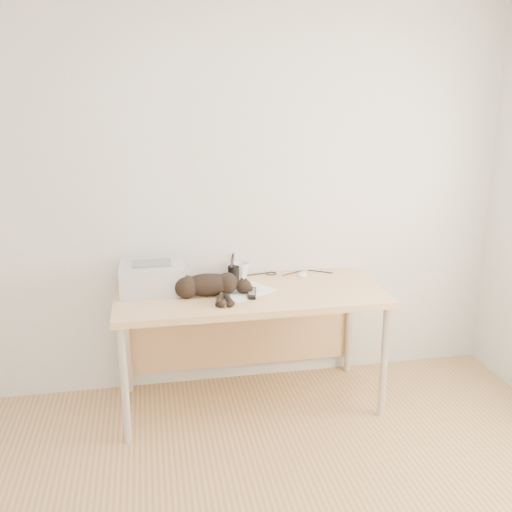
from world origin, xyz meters
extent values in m
plane|color=silver|center=(0.00, 1.75, 1.30)|extent=(3.50, 0.00, 3.50)
cube|color=#D5B37D|center=(0.00, 1.39, 0.72)|extent=(1.60, 0.70, 0.04)
cylinder|color=silver|center=(-0.75, 1.09, 0.35)|extent=(0.04, 0.04, 0.70)
cylinder|color=silver|center=(0.75, 1.09, 0.35)|extent=(0.04, 0.04, 0.70)
cylinder|color=silver|center=(-0.75, 1.69, 0.35)|extent=(0.04, 0.04, 0.70)
cylinder|color=silver|center=(0.75, 1.69, 0.35)|extent=(0.04, 0.04, 0.70)
cube|color=#D5B37D|center=(0.00, 1.72, 0.40)|extent=(1.48, 0.02, 0.60)
cube|color=#B9B9BE|center=(-0.57, 1.51, 0.82)|extent=(0.38, 0.33, 0.17)
cube|color=black|center=(-0.57, 1.51, 0.83)|extent=(0.32, 0.03, 0.10)
cube|color=slate|center=(-0.57, 1.51, 0.91)|extent=(0.23, 0.16, 0.01)
cube|color=white|center=(-0.03, 1.39, 0.74)|extent=(0.40, 0.37, 0.00)
cube|color=white|center=(-0.06, 1.41, 0.74)|extent=(0.38, 0.33, 0.00)
ellipsoid|color=black|center=(-0.25, 1.37, 0.81)|extent=(0.32, 0.14, 0.13)
sphere|color=black|center=(-0.38, 1.36, 0.80)|extent=(0.14, 0.14, 0.14)
ellipsoid|color=black|center=(-0.05, 1.35, 0.79)|extent=(0.10, 0.09, 0.08)
cone|color=black|center=(-0.05, 1.39, 0.82)|extent=(0.03, 0.04, 0.04)
cone|color=black|center=(-0.03, 1.39, 0.82)|extent=(0.03, 0.05, 0.05)
cylinder|color=black|center=(-0.20, 1.25, 0.76)|extent=(0.04, 0.18, 0.03)
cylinder|color=black|center=(-0.16, 1.25, 0.76)|extent=(0.04, 0.18, 0.03)
cylinder|color=black|center=(-0.51, 1.41, 0.75)|extent=(0.20, 0.03, 0.02)
imported|color=white|center=(-0.01, 1.66, 0.79)|extent=(0.15, 0.15, 0.10)
cylinder|color=black|center=(-0.07, 1.61, 0.79)|extent=(0.07, 0.07, 0.10)
cylinder|color=#990C0C|center=(-0.08, 1.61, 0.86)|extent=(0.01, 0.01, 0.13)
cylinder|color=navy|center=(-0.06, 1.62, 0.86)|extent=(0.01, 0.01, 0.13)
cylinder|color=black|center=(-0.07, 1.60, 0.86)|extent=(0.01, 0.01, 0.13)
cube|color=slate|center=(-0.31, 1.51, 0.75)|extent=(0.14, 0.18, 0.02)
cube|color=black|center=(0.00, 1.33, 0.75)|extent=(0.08, 0.18, 0.02)
ellipsoid|color=white|center=(0.40, 1.64, 0.76)|extent=(0.08, 0.12, 0.04)
camera|label=1|loc=(-0.58, -1.78, 1.86)|focal=40.00mm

